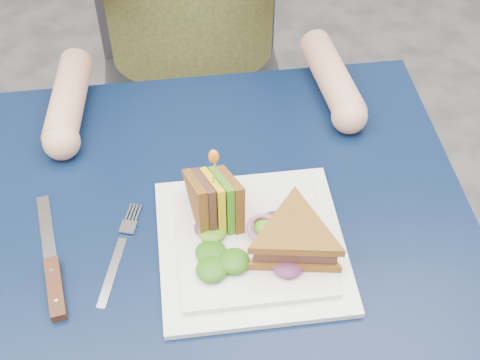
{
  "coord_description": "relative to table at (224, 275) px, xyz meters",
  "views": [
    {
      "loc": [
        -0.05,
        -0.56,
        1.5
      ],
      "look_at": [
        0.03,
        0.04,
        0.82
      ],
      "focal_mm": 50.0,
      "sensor_mm": 36.0,
      "label": 1
    }
  ],
  "objects": [
    {
      "name": "table",
      "position": [
        0.0,
        0.0,
        0.0
      ],
      "size": [
        0.75,
        0.75,
        0.73
      ],
      "color": "black",
      "rests_on": "ground"
    },
    {
      "name": "chair",
      "position": [
        0.0,
        0.7,
        -0.11
      ],
      "size": [
        0.42,
        0.4,
        0.93
      ],
      "color": "#47474C",
      "rests_on": "ground"
    },
    {
      "name": "plate",
      "position": [
        0.04,
        -0.01,
        0.09
      ],
      "size": [
        0.26,
        0.26,
        0.02
      ],
      "color": "white",
      "rests_on": "table"
    },
    {
      "name": "sandwich_flat",
      "position": [
        0.09,
        -0.04,
        0.12
      ],
      "size": [
        0.17,
        0.17,
        0.05
      ],
      "color": "brown",
      "rests_on": "plate"
    },
    {
      "name": "sandwich_upright",
      "position": [
        -0.01,
        0.03,
        0.13
      ],
      "size": [
        0.09,
        0.14,
        0.14
      ],
      "color": "brown",
      "rests_on": "plate"
    },
    {
      "name": "fork",
      "position": [
        -0.15,
        -0.0,
        0.08
      ],
      "size": [
        0.07,
        0.18,
        0.01
      ],
      "color": "silver",
      "rests_on": "table"
    },
    {
      "name": "knife",
      "position": [
        -0.23,
        -0.03,
        0.09
      ],
      "size": [
        0.06,
        0.22,
        0.02
      ],
      "color": "silver",
      "rests_on": "table"
    },
    {
      "name": "toothpick",
      "position": [
        -0.01,
        0.03,
        0.2
      ],
      "size": [
        0.01,
        0.01,
        0.06
      ],
      "primitive_type": "cylinder",
      "rotation": [
        0.14,
        0.07,
        0.0
      ],
      "color": "tan",
      "rests_on": "sandwich_upright"
    },
    {
      "name": "toothpick_frill",
      "position": [
        -0.01,
        0.03,
        0.23
      ],
      "size": [
        0.01,
        0.01,
        0.02
      ],
      "primitive_type": "ellipsoid",
      "color": "orange",
      "rests_on": "sandwich_upright"
    },
    {
      "name": "lettuce_spill",
      "position": [
        0.04,
        -0.0,
        0.11
      ],
      "size": [
        0.15,
        0.13,
        0.02
      ],
      "primitive_type": null,
      "color": "#337A14",
      "rests_on": "plate"
    },
    {
      "name": "onion_ring",
      "position": [
        0.05,
        -0.01,
        0.11
      ],
      "size": [
        0.04,
        0.04,
        0.02
      ],
      "primitive_type": "torus",
      "rotation": [
        0.44,
        0.0,
        0.0
      ],
      "color": "#9E4C7A",
      "rests_on": "plate"
    }
  ]
}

